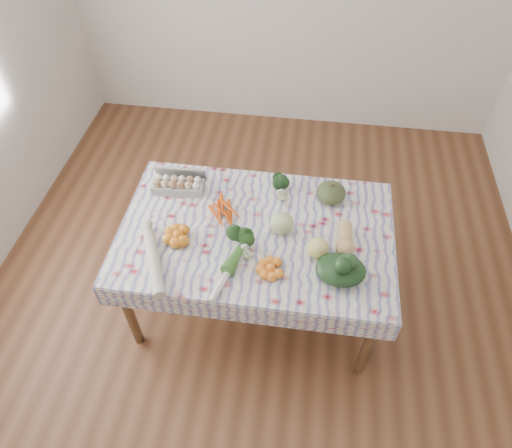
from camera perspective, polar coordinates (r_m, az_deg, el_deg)
name	(u,v)px	position (r m, az deg, el deg)	size (l,w,h in m)	color
ground	(256,298)	(3.38, 0.00, -9.27)	(4.50, 4.50, 0.00)	brown
dining_table	(256,239)	(2.83, 0.00, -1.91)	(1.60, 1.00, 0.75)	brown
tablecloth	(256,231)	(2.77, 0.00, -0.88)	(1.66, 1.06, 0.01)	silver
egg_carton	(178,186)	(3.01, -9.72, 4.75)	(0.33, 0.13, 0.09)	#989994
carrot_bunch	(226,214)	(2.83, -3.78, 1.26)	(0.21, 0.19, 0.04)	#DA4B07
kale_bunch	(279,185)	(2.95, 2.95, 4.91)	(0.14, 0.13, 0.13)	black
kabocha_squash	(331,193)	(2.94, 9.36, 3.88)	(0.19, 0.19, 0.12)	#3D4C28
cabbage	(282,223)	(2.71, 3.28, 0.09)	(0.14, 0.14, 0.14)	#ABC183
butternut_squash	(345,239)	(2.70, 11.11, -1.83)	(0.11, 0.24, 0.11)	tan
orange_cluster	(178,235)	(2.73, -9.75, -1.42)	(0.22, 0.22, 0.07)	orange
broccoli	(239,241)	(2.64, -2.09, -2.14)	(0.15, 0.15, 0.11)	#21471C
mandarin_cluster	(271,268)	(2.55, 1.85, -5.49)	(0.19, 0.19, 0.06)	orange
grapefruit	(318,248)	(2.62, 7.75, -3.00)	(0.12, 0.12, 0.12)	#E0D472
spinach_bag	(341,270)	(2.55, 10.54, -5.64)	(0.28, 0.22, 0.12)	black
daikon	(154,263)	(2.63, -12.64, -4.73)	(0.07, 0.07, 0.48)	beige
leek	(226,275)	(2.54, -3.73, -6.35)	(0.04, 0.04, 0.37)	white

